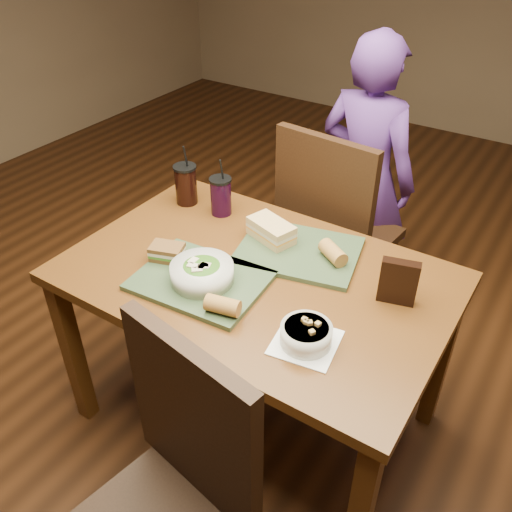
# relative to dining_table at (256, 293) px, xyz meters

# --- Properties ---
(ground) EXTENTS (6.00, 6.00, 0.00)m
(ground) POSITION_rel_dining_table_xyz_m (0.00, 0.00, -0.66)
(ground) COLOR #381C0B
(ground) RESTS_ON ground
(dining_table) EXTENTS (1.30, 0.85, 0.75)m
(dining_table) POSITION_rel_dining_table_xyz_m (0.00, 0.00, 0.00)
(dining_table) COLOR #552F11
(dining_table) RESTS_ON ground
(chair_near) EXTENTS (0.50, 0.51, 1.01)m
(chair_near) POSITION_rel_dining_table_xyz_m (0.20, -0.71, -0.10)
(chair_near) COLOR black
(chair_near) RESTS_ON ground
(chair_far) EXTENTS (0.50, 0.50, 1.05)m
(chair_far) POSITION_rel_dining_table_xyz_m (-0.02, 0.64, -0.08)
(chair_far) COLOR black
(chair_far) RESTS_ON ground
(diner) EXTENTS (0.53, 0.38, 1.36)m
(diner) POSITION_rel_dining_table_xyz_m (-0.02, 0.98, 0.02)
(diner) COLOR #512973
(diner) RESTS_ON ground
(tray_near) EXTENTS (0.44, 0.35, 0.02)m
(tray_near) POSITION_rel_dining_table_xyz_m (-0.12, -0.15, 0.10)
(tray_near) COLOR #33442A
(tray_near) RESTS_ON dining_table
(tray_far) EXTENTS (0.48, 0.41, 0.02)m
(tray_far) POSITION_rel_dining_table_xyz_m (0.07, 0.18, 0.10)
(tray_far) COLOR #33442A
(tray_far) RESTS_ON dining_table
(salad_bowl) EXTENTS (0.21, 0.21, 0.07)m
(salad_bowl) POSITION_rel_dining_table_xyz_m (-0.11, -0.15, 0.14)
(salad_bowl) COLOR silver
(salad_bowl) RESTS_ON tray_near
(soup_bowl) EXTENTS (0.21, 0.21, 0.07)m
(soup_bowl) POSITION_rel_dining_table_xyz_m (0.31, -0.20, 0.12)
(soup_bowl) COLOR white
(soup_bowl) RESTS_ON dining_table
(sandwich_near) EXTENTS (0.13, 0.11, 0.05)m
(sandwich_near) POSITION_rel_dining_table_xyz_m (-0.29, -0.12, 0.14)
(sandwich_near) COLOR #593819
(sandwich_near) RESTS_ON tray_near
(sandwich_far) EXTENTS (0.20, 0.15, 0.07)m
(sandwich_far) POSITION_rel_dining_table_xyz_m (-0.05, 0.19, 0.14)
(sandwich_far) COLOR tan
(sandwich_far) RESTS_ON tray_far
(baguette_near) EXTENTS (0.12, 0.08, 0.05)m
(baguette_near) POSITION_rel_dining_table_xyz_m (0.04, -0.24, 0.14)
(baguette_near) COLOR #AD7533
(baguette_near) RESTS_ON tray_near
(baguette_far) EXTENTS (0.12, 0.11, 0.06)m
(baguette_far) POSITION_rel_dining_table_xyz_m (0.19, 0.19, 0.14)
(baguette_far) COLOR #AD7533
(baguette_far) RESTS_ON tray_far
(cup_cola) EXTENTS (0.09, 0.09, 0.25)m
(cup_cola) POSITION_rel_dining_table_xyz_m (-0.50, 0.25, 0.17)
(cup_cola) COLOR black
(cup_cola) RESTS_ON dining_table
(cup_berry) EXTENTS (0.09, 0.09, 0.24)m
(cup_berry) POSITION_rel_dining_table_xyz_m (-0.33, 0.26, 0.17)
(cup_berry) COLOR black
(cup_berry) RESTS_ON dining_table
(chip_bag) EXTENTS (0.12, 0.07, 0.15)m
(chip_bag) POSITION_rel_dining_table_xyz_m (0.45, 0.12, 0.17)
(chip_bag) COLOR black
(chip_bag) RESTS_ON dining_table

